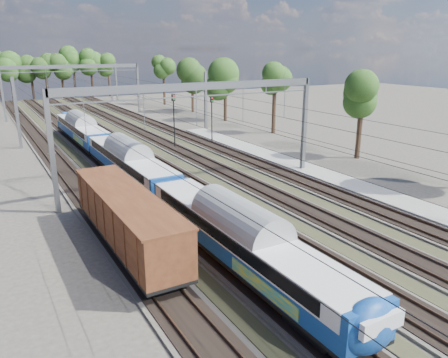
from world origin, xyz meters
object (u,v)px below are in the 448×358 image
freight_boxcar (127,218)px  signal_near (174,114)px  emu_train (130,158)px  worker (86,119)px  signal_far (212,114)px

freight_boxcar → signal_near: bearing=60.8°
emu_train → worker: size_ratio=34.79×
worker → signal_far: 25.06m
freight_boxcar → signal_near: signal_near is taller
signal_far → freight_boxcar: bearing=-126.6°
signal_near → signal_far: bearing=-5.6°
worker → signal_near: 23.88m
emu_train → signal_far: size_ratio=9.71×
freight_boxcar → signal_near: size_ratio=2.08×
emu_train → signal_near: signal_near is taller
freight_boxcar → worker: size_ratio=8.27×
signal_far → signal_near: bearing=-173.0°
worker → signal_far: signal_far is taller
signal_near → signal_far: (5.46, 0.60, -0.40)m
signal_near → signal_far: size_ratio=1.11×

